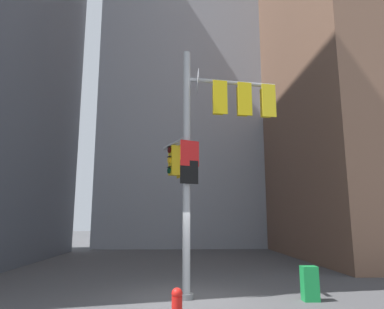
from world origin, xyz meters
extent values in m
plane|color=#474749|center=(0.00, 0.00, 0.00)|extent=(120.00, 120.00, 0.00)
cube|color=#9399A3|center=(1.69, 25.83, 26.02)|extent=(17.37, 17.37, 52.03)
cylinder|color=#9EA0A3|center=(0.00, 0.00, 3.88)|extent=(0.23, 0.23, 7.75)
cylinder|color=slate|center=(0.00, 0.00, 0.08)|extent=(0.42, 0.42, 0.16)
cylinder|color=#9EA0A3|center=(1.52, 0.23, 6.81)|extent=(3.05, 0.59, 0.13)
cylinder|color=#9EA0A3|center=(-0.38, 0.90, 4.85)|extent=(0.88, 1.85, 0.13)
cube|color=yellow|center=(1.09, -0.02, 6.21)|extent=(0.48, 0.10, 1.14)
cube|color=yellow|center=(1.06, 0.16, 6.21)|extent=(0.39, 0.39, 1.00)
cylinder|color=red|center=(1.03, 0.36, 6.56)|extent=(0.21, 0.09, 0.20)
cube|color=black|center=(1.03, 0.37, 6.68)|extent=(0.23, 0.10, 0.02)
cylinder|color=#3C2C06|center=(1.03, 0.36, 6.21)|extent=(0.21, 0.09, 0.20)
cube|color=black|center=(1.03, 0.37, 6.33)|extent=(0.23, 0.10, 0.02)
cylinder|color=#06311C|center=(1.03, 0.36, 5.86)|extent=(0.21, 0.09, 0.20)
cube|color=black|center=(1.03, 0.37, 5.98)|extent=(0.23, 0.10, 0.02)
cube|color=yellow|center=(1.93, 0.10, 6.21)|extent=(0.48, 0.10, 1.14)
cube|color=yellow|center=(1.90, 0.29, 6.21)|extent=(0.39, 0.39, 1.00)
cylinder|color=#360605|center=(1.87, 0.49, 6.56)|extent=(0.21, 0.09, 0.20)
cube|color=black|center=(1.87, 0.49, 6.68)|extent=(0.23, 0.10, 0.02)
cylinder|color=yellow|center=(1.87, 0.49, 6.21)|extent=(0.21, 0.09, 0.20)
cube|color=black|center=(1.87, 0.49, 6.33)|extent=(0.23, 0.10, 0.02)
cylinder|color=#06311C|center=(1.87, 0.49, 5.86)|extent=(0.21, 0.09, 0.20)
cube|color=black|center=(1.87, 0.49, 5.98)|extent=(0.23, 0.10, 0.02)
cube|color=yellow|center=(2.76, 0.23, 6.21)|extent=(0.48, 0.10, 1.14)
cube|color=yellow|center=(2.73, 0.42, 6.21)|extent=(0.39, 0.39, 1.00)
cylinder|color=red|center=(2.70, 0.62, 6.56)|extent=(0.21, 0.09, 0.20)
cube|color=black|center=(2.70, 0.62, 6.68)|extent=(0.23, 0.10, 0.02)
cylinder|color=#3C2C06|center=(2.70, 0.62, 6.21)|extent=(0.21, 0.09, 0.20)
cube|color=black|center=(2.70, 0.62, 6.33)|extent=(0.23, 0.10, 0.02)
cylinder|color=#06311C|center=(2.70, 0.62, 5.86)|extent=(0.21, 0.09, 0.20)
cube|color=black|center=(2.70, 0.62, 5.98)|extent=(0.23, 0.10, 0.02)
cube|color=gold|center=(-0.20, 0.97, 4.25)|extent=(0.21, 0.45, 1.14)
cube|color=gold|center=(-0.38, 0.90, 4.25)|extent=(0.45, 0.45, 1.00)
cylinder|color=#360605|center=(-0.56, 0.82, 4.60)|extent=(0.13, 0.21, 0.20)
cube|color=black|center=(-0.57, 0.82, 4.72)|extent=(0.15, 0.23, 0.02)
cylinder|color=yellow|center=(-0.56, 0.82, 4.25)|extent=(0.13, 0.21, 0.20)
cube|color=black|center=(-0.57, 0.82, 4.37)|extent=(0.15, 0.23, 0.02)
cylinder|color=#06311C|center=(-0.56, 0.82, 3.90)|extent=(0.13, 0.21, 0.20)
cube|color=black|center=(-0.57, 0.82, 4.02)|extent=(0.15, 0.23, 0.02)
cube|color=white|center=(0.35, 0.00, 6.73)|extent=(0.04, 1.50, 0.28)
cube|color=#19479E|center=(0.35, 0.00, 6.73)|extent=(0.03, 1.46, 0.24)
cube|color=red|center=(0.09, -0.20, 4.31)|extent=(0.58, 0.29, 0.80)
cube|color=white|center=(0.09, -0.20, 4.31)|extent=(0.55, 0.27, 0.76)
cube|color=black|center=(0.08, -0.21, 3.72)|extent=(0.57, 0.23, 0.72)
cube|color=white|center=(0.08, -0.21, 3.72)|extent=(0.53, 0.21, 0.68)
sphere|color=red|center=(-0.27, -3.17, 0.79)|extent=(0.23, 0.23, 0.23)
cube|color=#198C3F|center=(3.54, -0.40, 0.48)|extent=(0.44, 0.36, 0.96)
cube|color=black|center=(3.77, -0.40, 0.67)|extent=(0.01, 0.29, 0.35)
camera|label=1|loc=(-0.28, -10.76, 2.30)|focal=32.57mm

